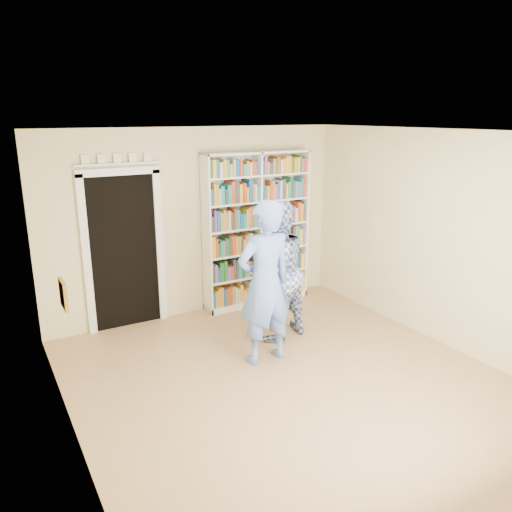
{
  "coord_description": "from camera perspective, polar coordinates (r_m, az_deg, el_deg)",
  "views": [
    {
      "loc": [
        -2.79,
        -4.05,
        2.88
      ],
      "look_at": [
        0.06,
        0.9,
        1.24
      ],
      "focal_mm": 35.0,
      "sensor_mm": 36.0,
      "label": 1
    }
  ],
  "objects": [
    {
      "name": "floor",
      "position": [
        5.7,
        4.17,
        -14.34
      ],
      "size": [
        5.0,
        5.0,
        0.0
      ],
      "primitive_type": "plane",
      "color": "#A17A4E",
      "rests_on": "ground"
    },
    {
      "name": "ceiling",
      "position": [
        4.92,
        4.82,
        13.91
      ],
      "size": [
        5.0,
        5.0,
        0.0
      ],
      "primitive_type": "plane",
      "rotation": [
        3.14,
        0.0,
        0.0
      ],
      "color": "white",
      "rests_on": "wall_back"
    },
    {
      "name": "wall_back",
      "position": [
        7.28,
        -6.69,
        3.81
      ],
      "size": [
        4.5,
        0.0,
        4.5
      ],
      "primitive_type": "plane",
      "rotation": [
        1.57,
        0.0,
        0.0
      ],
      "color": "beige",
      "rests_on": "floor"
    },
    {
      "name": "wall_left",
      "position": [
        4.36,
        -20.91,
        -5.57
      ],
      "size": [
        0.0,
        5.0,
        5.0
      ],
      "primitive_type": "plane",
      "rotation": [
        1.57,
        0.0,
        1.57
      ],
      "color": "beige",
      "rests_on": "floor"
    },
    {
      "name": "wall_right",
      "position": [
        6.65,
        20.73,
        1.69
      ],
      "size": [
        0.0,
        5.0,
        5.0
      ],
      "primitive_type": "plane",
      "rotation": [
        1.57,
        0.0,
        -1.57
      ],
      "color": "beige",
      "rests_on": "floor"
    },
    {
      "name": "bookshelf",
      "position": [
        7.57,
        0.07,
        3.09
      ],
      "size": [
        1.7,
        0.32,
        2.34
      ],
      "rotation": [
        0.0,
        0.0,
        0.3
      ],
      "color": "white",
      "rests_on": "floor"
    },
    {
      "name": "doorway",
      "position": [
        6.95,
        -14.91,
        1.34
      ],
      "size": [
        1.1,
        0.08,
        2.43
      ],
      "color": "black",
      "rests_on": "floor"
    },
    {
      "name": "wall_art",
      "position": [
        4.53,
        -21.15,
        -4.11
      ],
      "size": [
        0.03,
        0.25,
        0.25
      ],
      "primitive_type": "cube",
      "color": "brown",
      "rests_on": "wall_left"
    },
    {
      "name": "man_blue",
      "position": [
        5.79,
        1.03,
        -3.13
      ],
      "size": [
        0.73,
        0.49,
        1.96
      ],
      "primitive_type": "imported",
      "rotation": [
        0.0,
        0.0,
        3.18
      ],
      "color": "#6386DC",
      "rests_on": "floor"
    },
    {
      "name": "man_plaid",
      "position": [
        6.42,
        2.31,
        -1.79
      ],
      "size": [
        1.04,
        0.9,
        1.83
      ],
      "primitive_type": "imported",
      "rotation": [
        0.0,
        0.0,
        3.4
      ],
      "color": "#304694",
      "rests_on": "floor"
    },
    {
      "name": "paper_sheet",
      "position": [
        6.32,
        3.78,
        -2.39
      ],
      "size": [
        0.18,
        0.06,
        0.26
      ],
      "primitive_type": "cube",
      "rotation": [
        0.0,
        0.0,
        0.27
      ],
      "color": "white",
      "rests_on": "man_plaid"
    }
  ]
}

